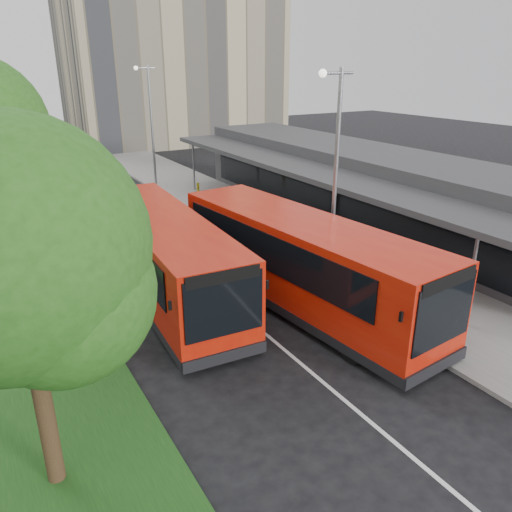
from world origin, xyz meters
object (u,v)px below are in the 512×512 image
Objects in this scene: bollard at (198,190)px; litter_bin at (263,215)px; lamp_post_near at (334,168)px; bus_second at (165,256)px; car_near at (74,151)px; lamp_post_far at (150,118)px; bus_main at (302,263)px; car_far at (37,144)px; tree_near at (17,265)px.

litter_bin is at bearing -83.33° from bollard.
lamp_post_near reaches higher than bus_second.
litter_bin is at bearing 77.10° from lamp_post_near.
bollard is at bearing -68.88° from car_near.
lamp_post_far is 8.55× the size of litter_bin.
car_near is (-3.54, 20.28, -0.03)m from bollard.
lamp_post_near reaches higher than bus_main.
bus_second is (-5.82, 2.35, -3.12)m from lamp_post_near.
litter_bin is at bearing -81.28° from lamp_post_far.
bollard is 0.31× the size of car_far.
litter_bin is at bearing 39.95° from bus_second.
bollard is at bearing -78.67° from lamp_post_far.
car_near is (3.33, 32.68, -1.00)m from bus_second.
bus_main is at bearing -108.97° from car_far.
car_near is (8.64, 39.98, -4.33)m from tree_near.
lamp_post_near reaches higher than car_far.
lamp_post_far is 22.52m from car_far.
bollard is at bearing 64.41° from bus_second.
bus_main reaches higher than bus_second.
car_near is (-0.55, 35.92, -1.06)m from bus_main.
car_far is (-4.79, 41.60, -4.20)m from lamp_post_near.
lamp_post_far is 0.72× the size of bus_second.
tree_near is at bearing -161.77° from bus_main.
car_far is at bearing 120.50° from car_near.
bollard is 27.47m from car_far.
car_near is at bearing 77.81° from tree_near.
litter_bin is 0.26× the size of car_near.
lamp_post_near is 20.00m from lamp_post_far.
lamp_post_near reaches higher than litter_bin.
lamp_post_far is at bearing 90.00° from lamp_post_near.
bus_second is 9.58m from litter_bin.
lamp_post_near is 8.55× the size of litter_bin.
car_far is at bearing 102.28° from bollard.
bus_second is (5.31, 7.29, -3.33)m from tree_near.
lamp_post_far is 6.73m from bollard.
bus_main is (9.18, 4.06, -3.27)m from tree_near.
tree_near is 12.18m from lamp_post_near.
bus_main reaches higher than litter_bin.
tree_near reaches higher than car_near.
litter_bin is 6.77m from bollard.
lamp_post_far is at bearing 101.33° from bollard.
lamp_post_near is at bearing -18.55° from bus_second.
car_far is at bearing 82.25° from tree_near.
tree_near reaches higher than litter_bin.
tree_near reaches higher than car_far.
lamp_post_far is (11.13, 24.95, -0.22)m from tree_near.
lamp_post_near is 0.72× the size of bus_second.
car_near is at bearing 99.42° from lamp_post_far.
bollard is (1.05, -5.25, -4.08)m from lamp_post_far.
bollard is at bearing 96.67° from litter_bin.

